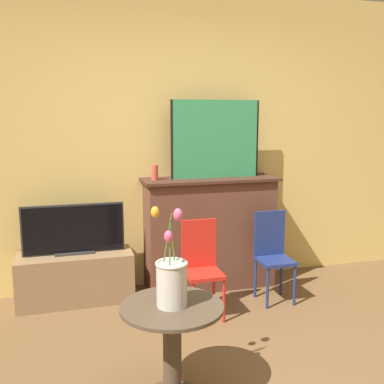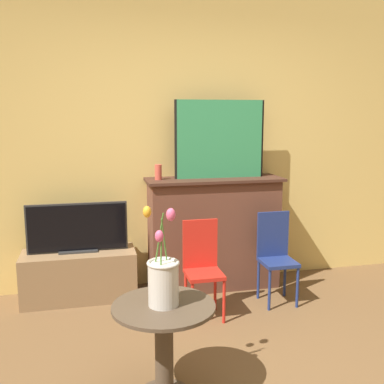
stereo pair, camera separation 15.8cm
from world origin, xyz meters
name	(u,v)px [view 1 (the left image)]	position (x,y,z in m)	size (l,w,h in m)	color
wall_back	(177,141)	(0.00, 2.13, 1.35)	(8.00, 0.06, 2.70)	#E0BC66
fireplace_mantel	(209,231)	(0.26, 1.91, 0.53)	(1.24, 0.42, 1.03)	brown
painting	(216,139)	(0.31, 1.91, 1.37)	(0.83, 0.03, 0.70)	black
mantel_candle	(155,172)	(-0.25, 1.91, 1.09)	(0.06, 0.06, 0.13)	#CC4C3D
tv_stand	(76,277)	(-0.96, 1.88, 0.21)	(0.96, 0.40, 0.42)	olive
tv_monitor	(74,230)	(-0.96, 1.89, 0.63)	(0.85, 0.12, 0.43)	#2D2D2D
chair_red	(202,263)	(0.00, 1.33, 0.43)	(0.28, 0.28, 0.77)	red
chair_blue	(272,251)	(0.68, 1.46, 0.43)	(0.28, 0.28, 0.77)	navy
side_table	(172,339)	(-0.47, 0.33, 0.36)	(0.57, 0.57, 0.56)	#4C3D2D
vase_tulips	(172,279)	(-0.47, 0.33, 0.72)	(0.19, 0.22, 0.55)	beige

